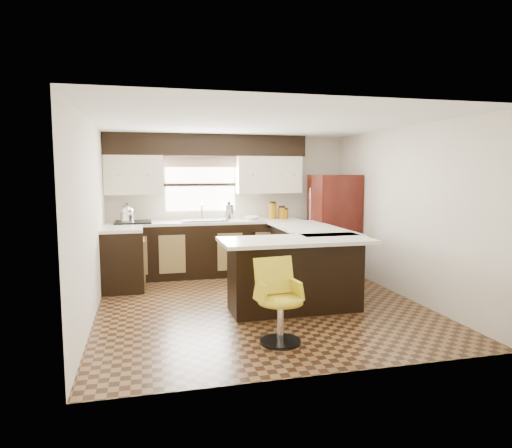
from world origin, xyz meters
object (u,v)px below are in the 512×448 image
object	(u,v)px
peninsula_return	(295,276)
refrigerator	(334,225)
bar_chair	(281,302)
peninsula_long	(307,260)

from	to	relation	value
peninsula_return	refrigerator	xyz separation A→B (m)	(1.34, 1.85, 0.41)
peninsula_return	bar_chair	bearing A→B (deg)	-116.07
peninsula_long	refrigerator	size ratio (longest dim) A/B	1.13
refrigerator	bar_chair	xyz separation A→B (m)	(-1.85, -2.89, -0.42)
peninsula_return	refrigerator	bearing A→B (deg)	54.17
peninsula_long	bar_chair	bearing A→B (deg)	-117.16
peninsula_long	refrigerator	distance (m)	1.26
peninsula_return	bar_chair	xyz separation A→B (m)	(-0.51, -1.04, -0.01)
bar_chair	peninsula_return	bearing A→B (deg)	56.98
peninsula_return	bar_chair	size ratio (longest dim) A/B	1.88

